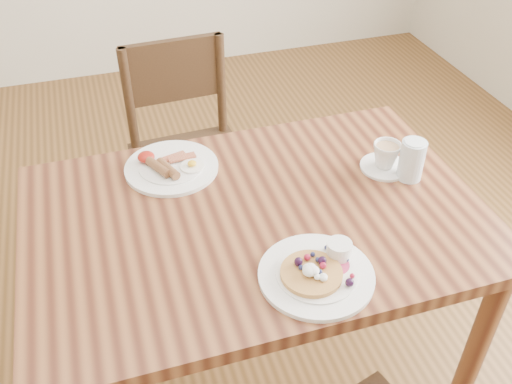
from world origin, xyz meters
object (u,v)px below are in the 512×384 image
at_px(pancake_plate, 318,271).
at_px(dining_table, 256,240).
at_px(teacup_saucer, 386,158).
at_px(water_glass, 412,160).
at_px(chair_far, 188,149).
at_px(breakfast_plate, 170,166).

bearing_deg(pancake_plate, dining_table, 104.98).
distance_m(teacup_saucer, water_glass, 0.08).
bearing_deg(water_glass, pancake_plate, -144.71).
distance_m(chair_far, teacup_saucer, 0.85).
xyz_separation_m(chair_far, teacup_saucer, (0.46, -0.65, 0.29)).
bearing_deg(pancake_plate, chair_far, 96.65).
xyz_separation_m(dining_table, water_glass, (0.46, 0.02, 0.16)).
bearing_deg(water_glass, breakfast_plate, 159.46).
distance_m(chair_far, pancake_plate, 1.03).
relative_size(dining_table, chair_far, 1.36).
xyz_separation_m(chair_far, breakfast_plate, (-0.13, -0.47, 0.27)).
height_order(pancake_plate, teacup_saucer, teacup_saucer).
height_order(chair_far, water_glass, chair_far).
bearing_deg(dining_table, teacup_saucer, 11.07).
height_order(pancake_plate, water_glass, water_glass).
bearing_deg(chair_far, teacup_saucer, 122.64).
distance_m(dining_table, chair_far, 0.75).
bearing_deg(pancake_plate, breakfast_plate, 115.61).
relative_size(pancake_plate, teacup_saucer, 1.93).
bearing_deg(pancake_plate, water_glass, 35.29).
bearing_deg(chair_far, pancake_plate, 93.72).
height_order(dining_table, teacup_saucer, teacup_saucer).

